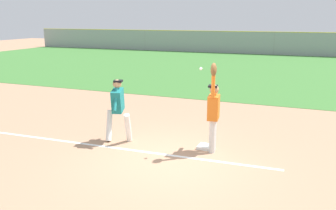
# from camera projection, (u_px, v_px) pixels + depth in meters

# --- Properties ---
(ground_plane) EXTENTS (80.03, 80.03, 0.00)m
(ground_plane) POSITION_uv_depth(u_px,v_px,m) (169.00, 161.00, 8.38)
(ground_plane) COLOR tan
(outfield_grass) EXTENTS (51.57, 19.98, 0.01)m
(outfield_grass) POSITION_uv_depth(u_px,v_px,m) (259.00, 69.00, 23.23)
(outfield_grass) COLOR #3D7533
(outfield_grass) RESTS_ON ground_plane
(chalk_foul_line) EXTENTS (12.00, 0.50, 0.01)m
(chalk_foul_line) POSITION_uv_depth(u_px,v_px,m) (57.00, 140.00, 9.78)
(chalk_foul_line) COLOR white
(chalk_foul_line) RESTS_ON ground_plane
(first_base) EXTENTS (0.39, 0.39, 0.08)m
(first_base) POSITION_uv_depth(u_px,v_px,m) (206.00, 147.00, 9.17)
(first_base) COLOR white
(first_base) RESTS_ON ground_plane
(fielder) EXTENTS (0.31, 0.90, 2.28)m
(fielder) POSITION_uv_depth(u_px,v_px,m) (213.00, 109.00, 8.70)
(fielder) COLOR silver
(fielder) RESTS_ON ground_plane
(runner) EXTENTS (0.84, 0.83, 1.72)m
(runner) POSITION_uv_depth(u_px,v_px,m) (118.00, 106.00, 9.46)
(runner) COLOR white
(runner) RESTS_ON ground_plane
(baseball) EXTENTS (0.07, 0.07, 0.07)m
(baseball) POSITION_uv_depth(u_px,v_px,m) (201.00, 69.00, 8.43)
(baseball) COLOR white
(outfield_fence) EXTENTS (51.65, 0.08, 2.09)m
(outfield_fence) POSITION_uv_depth(u_px,v_px,m) (274.00, 43.00, 32.01)
(outfield_fence) COLOR #93999E
(outfield_fence) RESTS_ON ground_plane
(parked_car_white) EXTENTS (4.44, 2.20, 1.25)m
(parked_car_white) POSITION_uv_depth(u_px,v_px,m) (199.00, 43.00, 38.16)
(parked_car_white) COLOR white
(parked_car_white) RESTS_ON ground_plane
(parked_car_blue) EXTENTS (4.48, 2.28, 1.25)m
(parked_car_blue) POSITION_uv_depth(u_px,v_px,m) (259.00, 44.00, 36.33)
(parked_car_blue) COLOR #23389E
(parked_car_blue) RESTS_ON ground_plane
(parked_car_tan) EXTENTS (4.52, 2.36, 1.25)m
(parked_car_tan) POSITION_uv_depth(u_px,v_px,m) (330.00, 46.00, 33.82)
(parked_car_tan) COLOR tan
(parked_car_tan) RESTS_ON ground_plane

